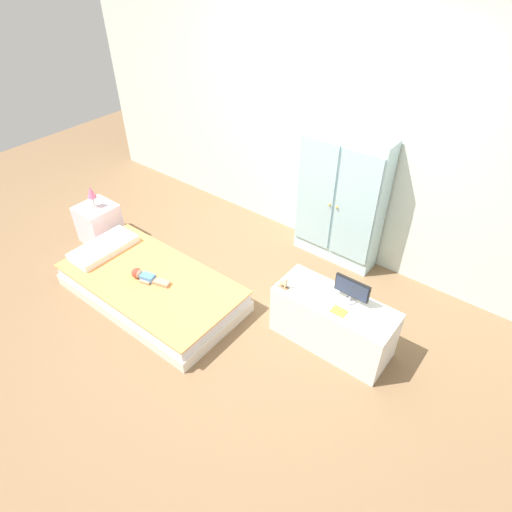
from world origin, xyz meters
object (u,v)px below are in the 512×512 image
nightstand (99,223)px  wardrobe (341,200)px  table_lamp (91,193)px  doll (144,276)px  book_yellow (339,311)px  bed (152,287)px  tv_monitor (352,289)px  tv_stand (333,322)px  rocking_horse_toy (284,283)px

nightstand → wardrobe: bearing=31.2°
table_lamp → wardrobe: (2.21, 1.34, 0.10)m
doll → book_yellow: 1.82m
wardrobe → doll: bearing=-122.7°
wardrobe → book_yellow: 1.35m
book_yellow → table_lamp: bearing=-176.4°
bed → tv_monitor: (1.71, 0.63, 0.49)m
doll → wardrobe: 2.03m
table_lamp → tv_stand: table_lamp is taller
doll → wardrobe: bearing=57.3°
doll → table_lamp: size_ratio=1.63×
table_lamp → tv_stand: (2.80, 0.27, -0.35)m
rocking_horse_toy → book_yellow: size_ratio=0.96×
wardrobe → book_yellow: size_ratio=11.99×
rocking_horse_toy → tv_monitor: bearing=21.1°
table_lamp → rocking_horse_toy: table_lamp is taller
bed → tv_monitor: 1.89m
tv_stand → book_yellow: (0.08, -0.09, 0.25)m
nightstand → tv_monitor: size_ratio=1.47×
tv_stand → nightstand: bearing=-174.4°
bed → tv_stand: 1.73m
wardrobe → book_yellow: wardrobe is taller
rocking_horse_toy → table_lamp: bearing=-176.5°
doll → tv_monitor: tv_monitor is taller
tv_monitor → tv_stand: bearing=-141.4°
tv_stand → wardrobe: bearing=118.8°
table_lamp → book_yellow: (2.87, 0.18, -0.11)m
nightstand → table_lamp: (0.00, 0.00, 0.38)m
wardrobe → rocking_horse_toy: bearing=-81.9°
table_lamp → tv_monitor: tv_monitor is taller
wardrobe → tv_stand: bearing=-61.2°
tv_monitor → wardrobe: bearing=123.9°
bed → rocking_horse_toy: bearing=19.8°
table_lamp → tv_stand: 2.83m
nightstand → book_yellow: (2.87, 0.18, 0.27)m
tv_monitor → rocking_horse_toy: size_ratio=2.62×
table_lamp → tv_stand: bearing=5.6°
bed → tv_stand: tv_stand is taller
table_lamp → tv_monitor: (2.88, 0.34, 0.02)m
bed → wardrobe: wardrobe is taller
doll → rocking_horse_toy: size_ratio=3.48×
tv_stand → tv_monitor: tv_monitor is taller
wardrobe → rocking_horse_toy: wardrobe is taller
nightstand → table_lamp: size_ratio=1.80×
table_lamp → book_yellow: bearing=3.6°
doll → wardrobe: (1.07, 1.67, 0.42)m
doll → tv_stand: bearing=20.0°
table_lamp → tv_monitor: 2.90m
doll → table_lamp: (-1.14, 0.33, 0.32)m
nightstand → rocking_horse_toy: size_ratio=3.85×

